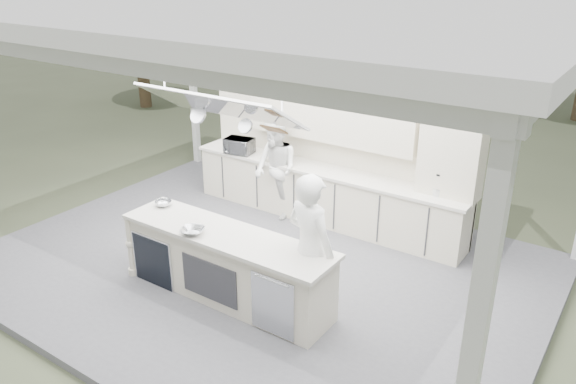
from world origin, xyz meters
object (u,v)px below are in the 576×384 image
Objects in this scene: demo_island at (226,265)px; back_counter at (324,194)px; head_chef at (310,249)px; sous_chef at (276,169)px.

back_counter is at bearing 93.63° from demo_island.
head_chef reaches higher than back_counter.
demo_island is 2.82m from back_counter.
head_chef is 3.06m from sous_chef.
sous_chef reaches higher than back_counter.
sous_chef is (-0.94, 2.46, 0.40)m from demo_island.
back_counter is at bearing 48.62° from sous_chef.
head_chef is at bearing 11.59° from demo_island.
demo_island and back_counter have the same top height.
sous_chef is at bearing -33.80° from head_chef.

